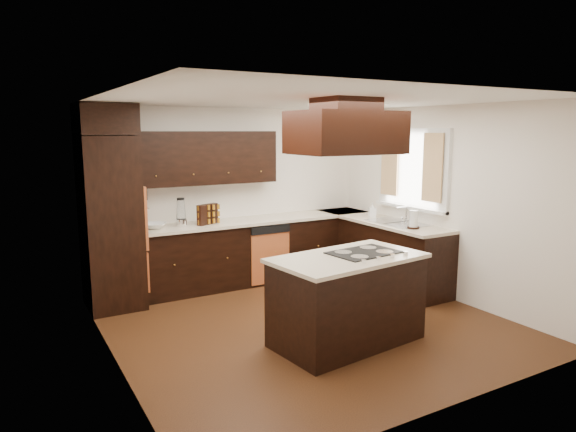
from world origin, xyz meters
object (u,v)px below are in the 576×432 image
object	(u,v)px
oven_column	(111,223)
island	(347,301)
range_hood	(346,132)
spice_rack	(207,214)

from	to	relation	value
oven_column	island	bearing A→B (deg)	-51.83
oven_column	island	size ratio (longest dim) A/B	1.41
range_hood	spice_rack	bearing A→B (deg)	104.62
island	spice_rack	world-z (taller)	spice_rack
oven_column	range_hood	bearing A→B (deg)	-50.26
island	oven_column	bearing A→B (deg)	121.66
island	spice_rack	distance (m)	2.55
range_hood	island	bearing A→B (deg)	-100.73
oven_column	range_hood	distance (m)	3.13
island	range_hood	distance (m)	1.72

